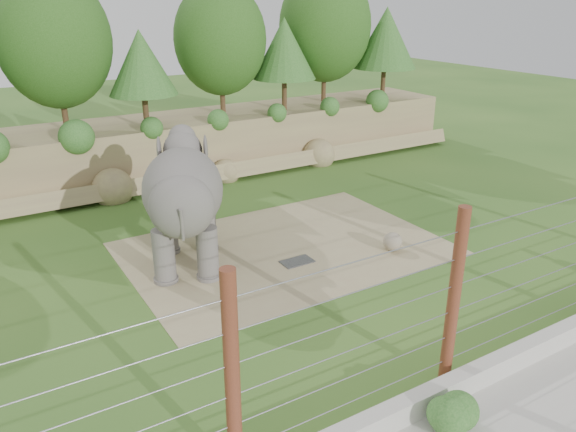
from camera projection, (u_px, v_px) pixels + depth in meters
ground at (325, 291)px, 15.72m from camera, size 90.00×90.00×0.00m
back_embankment at (173, 87)px, 24.60m from camera, size 30.00×5.52×8.77m
dirt_patch at (285, 249)px, 18.34m from camera, size 10.00×7.00×0.02m
drain_grate at (297, 262)px, 17.39m from camera, size 1.00×0.60×0.03m
elephant at (184, 207)px, 16.58m from camera, size 3.66×5.10×3.80m
stone_ball at (393, 242)px, 18.08m from camera, size 0.61×0.61×0.61m
retaining_wall at (463, 382)px, 11.65m from camera, size 26.00×0.35×0.50m
barrier_fence at (454, 298)px, 11.40m from camera, size 20.26×0.26×4.00m
walkway_shrub at (459, 417)px, 10.48m from camera, size 0.79×0.79×0.79m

